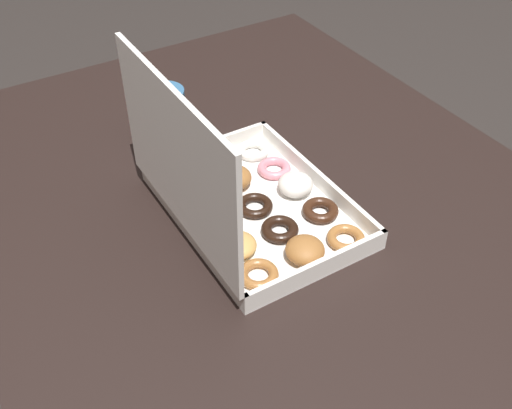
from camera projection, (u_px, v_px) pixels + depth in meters
dining_table at (260, 236)px, 1.08m from camera, size 1.20×0.95×0.74m
donut_box at (238, 196)px, 0.95m from camera, size 0.36×0.26×0.28m
coffee_mug at (166, 113)px, 1.13m from camera, size 0.08×0.08×0.10m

